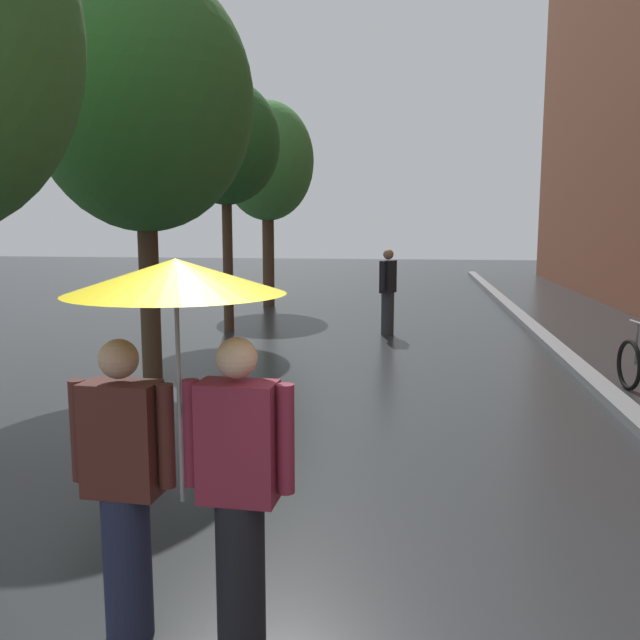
# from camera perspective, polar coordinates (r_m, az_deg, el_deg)

# --- Properties ---
(kerb_strip) EXTENTS (0.30, 36.00, 0.12)m
(kerb_strip) POSITION_cam_1_polar(r_m,az_deg,el_deg) (12.93, 19.22, -2.00)
(kerb_strip) COLOR slate
(kerb_strip) RESTS_ON ground
(street_tree_1) EXTENTS (3.09, 3.09, 5.79)m
(street_tree_1) POSITION_cam_1_polar(r_m,az_deg,el_deg) (10.10, -14.89, 17.59)
(street_tree_1) COLOR #473323
(street_tree_1) RESTS_ON ground
(street_tree_2) EXTENTS (2.21, 2.21, 5.14)m
(street_tree_2) POSITION_cam_1_polar(r_m,az_deg,el_deg) (14.13, -8.06, 14.69)
(street_tree_2) COLOR #473323
(street_tree_2) RESTS_ON ground
(street_tree_3) EXTENTS (2.49, 2.49, 5.49)m
(street_tree_3) POSITION_cam_1_polar(r_m,az_deg,el_deg) (18.42, -4.51, 13.27)
(street_tree_3) COLOR #473323
(street_tree_3) RESTS_ON ground
(couple_under_umbrella) EXTENTS (1.23, 1.12, 2.09)m
(couple_under_umbrella) POSITION_cam_1_polar(r_m,az_deg,el_deg) (3.55, -11.96, -6.12)
(couple_under_umbrella) COLOR #1E233D
(couple_under_umbrella) RESTS_ON ground
(pedestrian_walking_midground) EXTENTS (0.34, 0.56, 1.75)m
(pedestrian_walking_midground) POSITION_cam_1_polar(r_m,az_deg,el_deg) (13.59, 5.81, 2.45)
(pedestrian_walking_midground) COLOR #2D2D33
(pedestrian_walking_midground) RESTS_ON ground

